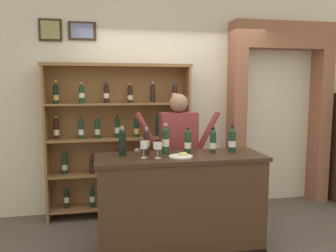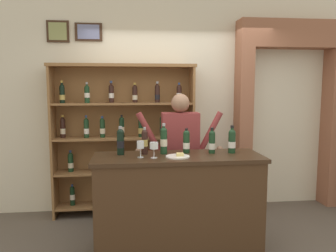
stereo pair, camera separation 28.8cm
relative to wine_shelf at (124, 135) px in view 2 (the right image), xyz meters
name	(u,v)px [view 2 (the right image)]	position (x,y,z in m)	size (l,w,h in m)	color
ground_plane	(193,251)	(0.73, -1.18, -1.09)	(14.00, 14.00, 0.02)	brown
back_wall	(175,101)	(0.73, 0.23, 0.45)	(12.00, 0.19, 3.05)	beige
wine_shelf	(124,135)	(0.00, 0.00, 0.00)	(1.91, 0.34, 2.02)	olive
archway_doorway	(286,102)	(2.33, 0.09, 0.43)	(1.52, 0.45, 2.63)	#935B42
tasting_counter	(178,204)	(0.57, -1.18, -0.56)	(1.74, 0.60, 1.03)	#422B19
shopkeeper	(180,146)	(0.68, -0.61, -0.05)	(1.06, 0.22, 1.65)	#2D3347
tasting_bottle_vin_santo	(120,141)	(-0.02, -1.07, 0.10)	(0.08, 0.08, 0.30)	black
tasting_bottle_rosso	(145,141)	(0.23, -1.07, 0.09)	(0.07, 0.07, 0.28)	black
tasting_bottle_riserva	(164,140)	(0.43, -1.08, 0.10)	(0.07, 0.07, 0.32)	#19381E
tasting_bottle_prosecco	(186,141)	(0.68, -1.06, 0.08)	(0.07, 0.07, 0.26)	#19381E
tasting_bottle_chianti	(212,142)	(0.94, -1.10, 0.08)	(0.07, 0.07, 0.27)	#19381E
tasting_bottle_bianco	(232,141)	(1.16, -1.11, 0.09)	(0.08, 0.08, 0.30)	#19381E
wine_glass_right	(154,146)	(0.32, -1.27, 0.07)	(0.08, 0.08, 0.16)	silver
wine_glass_spare	(140,146)	(0.18, -1.23, 0.07)	(0.07, 0.07, 0.17)	silver
cheese_plate	(178,156)	(0.56, -1.26, -0.04)	(0.24, 0.24, 0.04)	white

